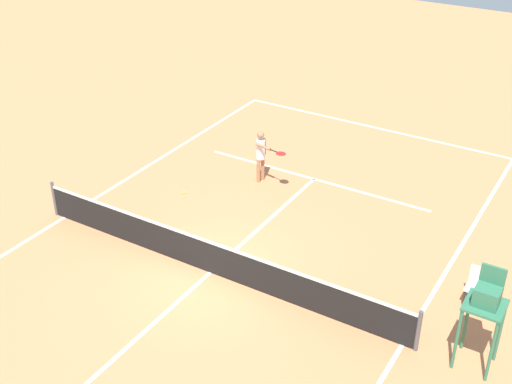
% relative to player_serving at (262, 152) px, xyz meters
% --- Properties ---
extents(ground_plane, '(60.00, 60.00, 0.00)m').
position_rel_player_serving_xyz_m(ground_plane, '(-1.36, 4.82, -1.02)').
color(ground_plane, '#D37A4C').
extents(court_lines, '(10.34, 21.23, 0.01)m').
position_rel_player_serving_xyz_m(court_lines, '(-1.36, 4.82, -1.01)').
color(court_lines, white).
rests_on(court_lines, ground).
extents(tennis_net, '(10.94, 0.10, 1.07)m').
position_rel_player_serving_xyz_m(tennis_net, '(-1.36, 4.82, -0.52)').
color(tennis_net, '#4C4C51').
rests_on(tennis_net, ground).
extents(player_serving, '(1.24, 0.76, 1.71)m').
position_rel_player_serving_xyz_m(player_serving, '(0.00, 0.00, 0.00)').
color(player_serving, '#9E704C').
rests_on(player_serving, ground).
extents(tennis_ball, '(0.07, 0.07, 0.07)m').
position_rel_player_serving_xyz_m(tennis_ball, '(1.63, 1.92, -0.98)').
color(tennis_ball, '#CCE033').
rests_on(tennis_ball, ground).
extents(umpire_chair, '(0.80, 0.80, 2.41)m').
position_rel_player_serving_xyz_m(umpire_chair, '(-7.96, 4.57, 0.59)').
color(umpire_chair, '#2D6B4C').
rests_on(umpire_chair, ground).
extents(courtside_chair_mid, '(0.44, 0.46, 0.95)m').
position_rel_player_serving_xyz_m(courtside_chair_mid, '(-7.40, 2.55, -0.48)').
color(courtside_chair_mid, '#262626').
rests_on(courtside_chair_mid, ground).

